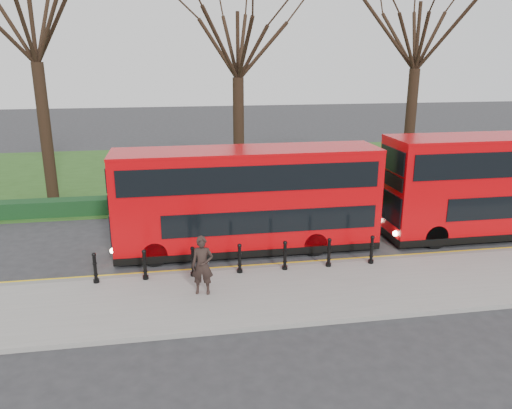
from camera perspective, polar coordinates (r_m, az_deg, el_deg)
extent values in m
plane|color=#28282B|center=(18.57, -3.84, -6.56)|extent=(120.00, 120.00, 0.00)
cube|color=gray|center=(15.84, -2.69, -10.53)|extent=(60.00, 4.00, 0.15)
cube|color=slate|center=(17.63, -3.51, -7.60)|extent=(60.00, 0.25, 0.16)
cube|color=#254717|center=(32.86, -6.59, 3.72)|extent=(60.00, 18.00, 0.06)
cube|color=black|center=(24.83, -5.50, 0.41)|extent=(60.00, 0.90, 0.80)
cube|color=yellow|center=(17.93, -3.61, -7.41)|extent=(60.00, 0.10, 0.01)
cube|color=yellow|center=(18.11, -3.68, -7.16)|extent=(60.00, 0.10, 0.01)
cylinder|color=black|center=(27.99, -22.92, 7.54)|extent=(0.60, 0.60, 7.02)
cylinder|color=black|center=(27.57, -1.99, 7.85)|extent=(0.60, 0.60, 6.21)
cylinder|color=black|center=(30.52, 17.16, 8.38)|extent=(0.60, 0.60, 6.62)
cylinder|color=black|center=(17.21, -17.91, -6.96)|extent=(0.15, 0.15, 1.00)
cylinder|color=black|center=(17.04, -12.59, -6.78)|extent=(0.15, 0.15, 1.00)
cylinder|color=black|center=(17.01, -7.22, -6.53)|extent=(0.15, 0.15, 1.00)
cylinder|color=black|center=(17.13, -1.88, -6.22)|extent=(0.15, 0.15, 1.00)
cylinder|color=black|center=(17.40, 3.33, -5.88)|extent=(0.15, 0.15, 1.00)
cylinder|color=black|center=(17.80, 8.33, -5.49)|extent=(0.15, 0.15, 1.00)
cylinder|color=black|center=(18.34, 13.08, -5.09)|extent=(0.15, 0.15, 1.00)
cube|color=#BB0409|center=(18.99, -1.00, 0.88)|extent=(9.96, 2.26, 3.67)
cube|color=black|center=(19.58, -0.97, -4.42)|extent=(9.98, 2.28, 0.27)
cube|color=black|center=(18.23, 1.81, -1.96)|extent=(7.97, 0.04, 0.86)
cube|color=black|center=(17.65, -0.45, 2.93)|extent=(9.42, 0.04, 0.95)
cube|color=black|center=(18.84, -16.21, 1.02)|extent=(0.06, 1.99, 0.50)
cylinder|color=black|center=(18.41, -11.47, -5.56)|extent=(0.91, 0.27, 0.91)
cylinder|color=black|center=(20.27, -11.34, -3.46)|extent=(0.91, 0.27, 0.91)
cylinder|color=black|center=(19.11, 6.77, -4.49)|extent=(0.91, 0.27, 0.91)
cylinder|color=black|center=(20.91, 5.25, -2.57)|extent=(0.91, 0.27, 0.91)
cube|color=#BB0409|center=(23.25, 27.07, 2.31)|extent=(10.55, 2.40, 3.88)
cube|color=black|center=(23.76, 26.44, -2.34)|extent=(10.57, 2.42, 0.29)
cube|color=black|center=(20.48, 15.17, 2.74)|extent=(0.06, 2.11, 0.53)
cylinder|color=black|center=(20.88, 19.81, -3.47)|extent=(0.96, 0.29, 0.96)
cylinder|color=black|center=(22.62, 17.26, -1.70)|extent=(0.96, 0.29, 0.96)
imported|color=black|center=(15.60, -6.14, -6.93)|extent=(0.76, 0.58, 1.88)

